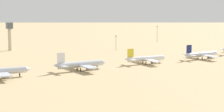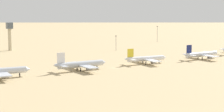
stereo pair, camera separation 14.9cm
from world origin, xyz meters
The scene contains 8 objects.
ground centered at (0.00, 0.00, 0.00)m, with size 4000.00×4000.00×0.00m, color tan.
ridge_far_east centered at (575.97, 982.56, 64.14)m, with size 231.70×212.12×128.27m, color slate.
parked_jet_white_3 centered at (-24.25, 1.48, 3.90)m, with size 35.98×30.11×11.91m.
parked_jet_yellow_4 centered at (26.58, 3.56, 3.59)m, with size 33.22×28.09×10.97m.
parked_jet_navy_5 centered at (76.09, 1.07, 3.71)m, with size 34.13×28.55×11.31m.
control_tower centered at (-28.46, 133.81, 15.18)m, with size 5.20×5.20×25.16m.
light_pole_west centered at (138.01, 132.63, 10.14)m, with size 1.80×0.50×17.81m.
light_pole_mid centered at (53.05, 84.22, 7.87)m, with size 1.80×0.50×13.39m.
Camera 2 is at (-126.08, -202.55, 37.91)m, focal length 60.56 mm.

